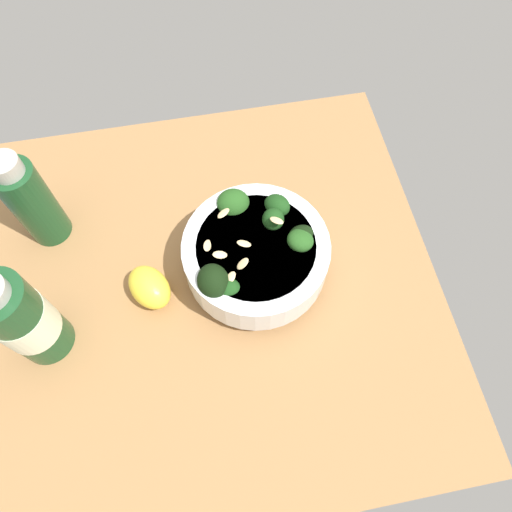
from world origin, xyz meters
The scene contains 5 objects.
ground_plane centered at (0.00, 0.00, -2.23)cm, with size 59.66×59.66×4.47cm, color #996D42.
bowl_of_broccoli centered at (1.09, -5.81, 4.51)cm, with size 18.62×18.62×9.86cm.
lemon_wedge centered at (0.01, 8.28, 2.20)cm, with size 6.63×4.70×4.39cm, color yellow.
bottle_tall centered at (-3.94, 21.75, 7.81)cm, with size 6.57×6.57×16.71cm.
bottle_short centered at (12.45, 21.41, 7.31)cm, with size 5.46×5.46×15.63cm.
Camera 1 is at (-26.40, -0.76, 59.42)cm, focal length 33.76 mm.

